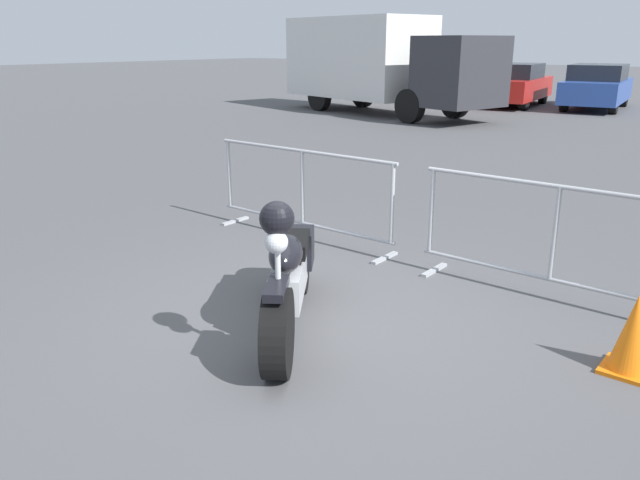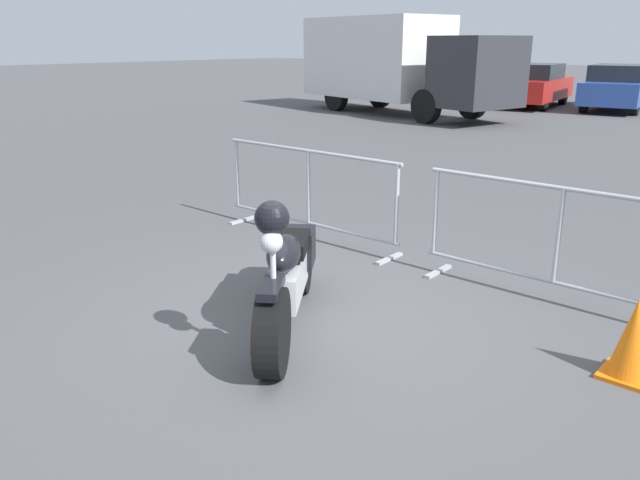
% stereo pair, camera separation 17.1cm
% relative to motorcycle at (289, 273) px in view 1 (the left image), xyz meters
% --- Properties ---
extents(ground_plane, '(120.00, 120.00, 0.00)m').
position_rel_motorcycle_xyz_m(ground_plane, '(0.17, 0.18, -0.47)').
color(ground_plane, '#4C4C4F').
extents(motorcycle, '(1.41, 1.88, 1.23)m').
position_rel_motorcycle_xyz_m(motorcycle, '(0.00, 0.00, 0.00)').
color(motorcycle, black).
rests_on(motorcycle, ground).
extents(crowd_barrier_near, '(2.55, 0.44, 1.07)m').
position_rel_motorcycle_xyz_m(crowd_barrier_near, '(-1.46, 1.89, 0.09)').
color(crowd_barrier_near, '#9EA0A5').
rests_on(crowd_barrier_near, ground).
extents(crowd_barrier_far, '(2.55, 0.44, 1.07)m').
position_rel_motorcycle_xyz_m(crowd_barrier_far, '(1.46, 1.89, 0.09)').
color(crowd_barrier_far, '#9EA0A5').
rests_on(crowd_barrier_far, ground).
extents(box_truck, '(8.01, 4.01, 2.98)m').
position_rel_motorcycle_xyz_m(box_truck, '(-8.32, 13.68, 1.16)').
color(box_truck, silver).
rests_on(box_truck, ground).
extents(parked_car_tan, '(2.19, 4.25, 1.38)m').
position_rel_motorcycle_xyz_m(parked_car_tan, '(-11.14, 19.20, 0.23)').
color(parked_car_tan, tan).
rests_on(parked_car_tan, ground).
extents(parked_car_maroon, '(2.33, 4.52, 1.47)m').
position_rel_motorcycle_xyz_m(parked_car_maroon, '(-8.48, 19.37, 0.27)').
color(parked_car_maroon, maroon).
rests_on(parked_car_maroon, ground).
extents(parked_car_red, '(2.35, 4.57, 1.48)m').
position_rel_motorcycle_xyz_m(parked_car_red, '(-5.82, 18.79, 0.28)').
color(parked_car_red, '#B21E19').
rests_on(parked_car_red, ground).
extents(parked_car_blue, '(2.37, 4.60, 1.50)m').
position_rel_motorcycle_xyz_m(parked_car_blue, '(-3.15, 19.44, 0.29)').
color(parked_car_blue, '#284799').
rests_on(parked_car_blue, ground).
extents(traffic_cone, '(0.34, 0.34, 0.59)m').
position_rel_motorcycle_xyz_m(traffic_cone, '(2.36, 0.95, -0.18)').
color(traffic_cone, orange).
rests_on(traffic_cone, ground).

